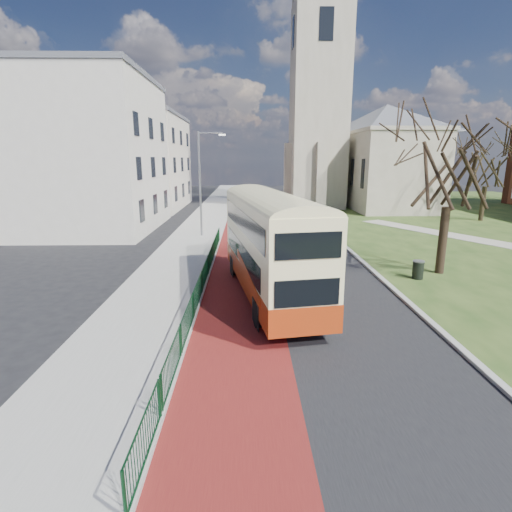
{
  "coord_description": "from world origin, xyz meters",
  "views": [
    {
      "loc": [
        -0.86,
        -13.61,
        6.12
      ],
      "look_at": [
        -0.47,
        3.21,
        2.0
      ],
      "focal_mm": 28.0,
      "sensor_mm": 36.0,
      "label": 1
    }
  ],
  "objects_px": {
    "winter_tree_near": "(453,151)",
    "litter_bin": "(418,270)",
    "bus": "(270,241)",
    "streetlamp": "(202,179)",
    "winter_tree_far": "(489,159)"
  },
  "relations": [
    {
      "from": "winter_tree_near",
      "to": "litter_bin",
      "type": "xyz_separation_m",
      "value": [
        -1.65,
        -1.05,
        -5.94
      ]
    },
    {
      "from": "bus",
      "to": "winter_tree_near",
      "type": "relative_size",
      "value": 1.2
    },
    {
      "from": "streetlamp",
      "to": "bus",
      "type": "distance_m",
      "value": 15.17
    },
    {
      "from": "winter_tree_near",
      "to": "winter_tree_far",
      "type": "height_order",
      "value": "winter_tree_near"
    },
    {
      "from": "streetlamp",
      "to": "winter_tree_far",
      "type": "xyz_separation_m",
      "value": [
        27.07,
        7.81,
        1.52
      ]
    },
    {
      "from": "winter_tree_near",
      "to": "bus",
      "type": "bearing_deg",
      "value": -159.85
    },
    {
      "from": "litter_bin",
      "to": "winter_tree_far",
      "type": "bearing_deg",
      "value": 53.25
    },
    {
      "from": "winter_tree_far",
      "to": "streetlamp",
      "type": "bearing_deg",
      "value": -163.91
    },
    {
      "from": "streetlamp",
      "to": "bus",
      "type": "relative_size",
      "value": 0.72
    },
    {
      "from": "winter_tree_far",
      "to": "winter_tree_near",
      "type": "bearing_deg",
      "value": -125.01
    },
    {
      "from": "bus",
      "to": "winter_tree_near",
      "type": "bearing_deg",
      "value": 10.69
    },
    {
      "from": "bus",
      "to": "litter_bin",
      "type": "distance_m",
      "value": 8.48
    },
    {
      "from": "winter_tree_near",
      "to": "winter_tree_far",
      "type": "relative_size",
      "value": 1.06
    },
    {
      "from": "winter_tree_far",
      "to": "bus",
      "type": "bearing_deg",
      "value": -135.55
    },
    {
      "from": "litter_bin",
      "to": "streetlamp",
      "type": "bearing_deg",
      "value": 136.04
    }
  ]
}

